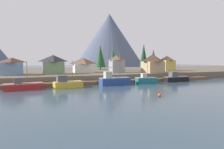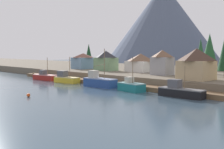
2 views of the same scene
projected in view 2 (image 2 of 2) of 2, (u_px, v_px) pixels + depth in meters
ground_plane at (151, 82)px, 86.69m from camera, size 400.00×400.00×1.00m
dock at (109, 83)px, 73.99m from camera, size 80.00×4.00×1.60m
shoreline_bank at (173, 74)px, 94.96m from camera, size 400.00×56.00×2.50m
mountain_west_peak at (163, 23)px, 236.71m from camera, size 95.83×95.83×65.45m
fishing_boat_red at (45, 77)px, 87.91m from camera, size 9.42×4.21×7.03m
fishing_boat_yellow at (66, 79)px, 80.27m from camera, size 7.98×4.01×7.39m
fishing_boat_blue at (99, 82)px, 70.66m from camera, size 9.25×3.53×9.57m
fishing_boat_teal at (131, 86)px, 62.98m from camera, size 6.65×3.82×7.80m
fishing_boat_black at (180, 91)px, 54.76m from camera, size 9.16×2.68×6.16m
house_grey at (162, 62)px, 76.23m from camera, size 5.32×4.54×6.74m
house_blue at (83, 61)px, 103.54m from camera, size 6.49×7.19×5.67m
house_green at (106, 60)px, 93.73m from camera, size 7.39×5.06×6.60m
house_tan at (196, 64)px, 63.50m from camera, size 6.93×7.23×7.09m
house_white at (141, 62)px, 88.47m from camera, size 8.03×7.02×5.69m
conifer_near_left at (89, 53)px, 117.72m from camera, size 3.34×3.34×9.48m
conifer_mid_right at (200, 53)px, 82.90m from camera, size 3.35×3.35×10.14m
conifer_back_left at (209, 50)px, 92.32m from camera, size 5.41×5.41×12.27m
channel_buoy at (28, 95)px, 55.25m from camera, size 0.70×0.70×0.70m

